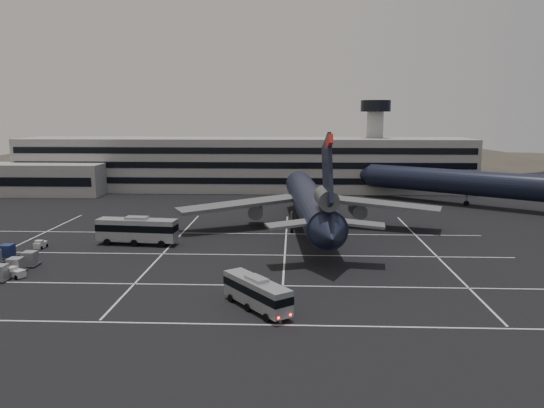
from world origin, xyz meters
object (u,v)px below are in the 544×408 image
Objects in this scene: trijet_main at (310,202)px; bus_far at (137,229)px; bus_near at (257,292)px; tug_a at (40,245)px.

bus_far is at bearing -162.17° from trijet_main.
bus_near is (-6.63, -38.37, -3.33)m from trijet_main.
bus_far reaches higher than bus_near.
bus_near is at bearing -30.33° from tug_a.
bus_near is 34.39m from bus_far.
trijet_main is at bearing 42.96° from bus_near.
trijet_main reaches higher than bus_far.
trijet_main is at bearing 23.20° from tug_a.
bus_far is (-27.39, -10.95, -2.81)m from trijet_main.
trijet_main is at bearing -62.64° from bus_far.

